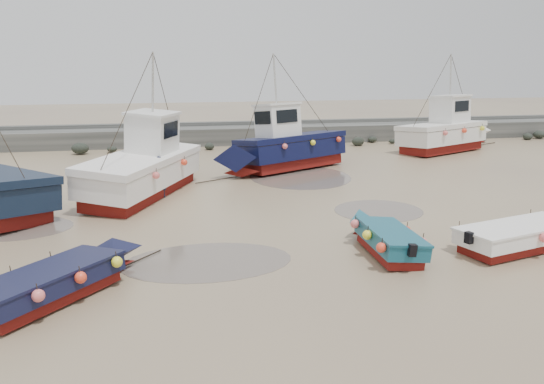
{
  "coord_description": "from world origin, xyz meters",
  "views": [
    {
      "loc": [
        -3.2,
        -15.81,
        5.94
      ],
      "look_at": [
        0.08,
        1.92,
        1.4
      ],
      "focal_mm": 35.0,
      "sensor_mm": 36.0,
      "label": 1
    }
  ],
  "objects": [
    {
      "name": "puddle_b",
      "position": [
        4.76,
        3.57,
        0.0
      ],
      "size": [
        3.58,
        3.58,
        0.01
      ],
      "primitive_type": "cylinder",
      "color": "#63584F",
      "rests_on": "ground"
    },
    {
      "name": "cabin_boat_1",
      "position": [
        -4.48,
        8.32,
        1.32
      ],
      "size": [
        5.85,
        10.15,
        6.22
      ],
      "rotation": [
        0.0,
        0.0,
        -0.43
      ],
      "color": "maroon",
      "rests_on": "ground"
    },
    {
      "name": "ground",
      "position": [
        0.0,
        0.0,
        0.0
      ],
      "size": [
        120.0,
        120.0,
        0.0
      ],
      "primitive_type": "plane",
      "color": "tan",
      "rests_on": "ground"
    },
    {
      "name": "person",
      "position": [
        -3.95,
        7.36,
        0.0
      ],
      "size": [
        0.67,
        0.45,
        1.84
      ],
      "primitive_type": "imported",
      "rotation": [
        0.0,
        0.0,
        3.13
      ],
      "color": "#1A2139",
      "rests_on": "ground"
    },
    {
      "name": "cabin_boat_2",
      "position": [
        2.66,
        12.17,
        1.37
      ],
      "size": [
        8.85,
        5.54,
        6.22
      ],
      "rotation": [
        0.0,
        0.0,
        2.06
      ],
      "color": "maroon",
      "rests_on": "ground"
    },
    {
      "name": "dinghy_2",
      "position": [
        3.17,
        -0.87,
        0.57
      ],
      "size": [
        1.85,
        5.18,
        1.43
      ],
      "rotation": [
        0.0,
        0.0,
        -0.0
      ],
      "color": "maroon",
      "rests_on": "ground"
    },
    {
      "name": "seawall",
      "position": [
        0.05,
        21.99,
        0.63
      ],
      "size": [
        60.0,
        4.92,
        1.5
      ],
      "color": "slate",
      "rests_on": "ground"
    },
    {
      "name": "puddle_a",
      "position": [
        -2.4,
        -0.71,
        0.0
      ],
      "size": [
        5.15,
        5.15,
        0.01
      ],
      "primitive_type": "cylinder",
      "color": "#63584F",
      "rests_on": "ground"
    },
    {
      "name": "puddle_c",
      "position": [
        -8.82,
        3.73,
        0.0
      ],
      "size": [
        3.66,
        3.66,
        0.01
      ],
      "primitive_type": "cylinder",
      "color": "#63584F",
      "rests_on": "ground"
    },
    {
      "name": "dinghy_1",
      "position": [
        -6.25,
        -2.44,
        0.55
      ],
      "size": [
        4.62,
        5.15,
        1.43
      ],
      "rotation": [
        0.0,
        0.0,
        -0.71
      ],
      "color": "maroon",
      "rests_on": "ground"
    },
    {
      "name": "puddle_d",
      "position": [
        3.11,
        10.28,
        0.0
      ],
      "size": [
        5.22,
        5.22,
        0.01
      ],
      "primitive_type": "cylinder",
      "color": "#63584F",
      "rests_on": "ground"
    },
    {
      "name": "cabin_boat_3",
      "position": [
        14.55,
        16.26,
        1.37
      ],
      "size": [
        8.95,
        5.47,
        6.22
      ],
      "rotation": [
        0.0,
        0.0,
        -1.13
      ],
      "color": "maroon",
      "rests_on": "ground"
    },
    {
      "name": "dinghy_3",
      "position": [
        7.81,
        -1.41,
        0.54
      ],
      "size": [
        6.46,
        2.82,
        1.43
      ],
      "rotation": [
        0.0,
        0.0,
        -1.31
      ],
      "color": "maroon",
      "rests_on": "ground"
    }
  ]
}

